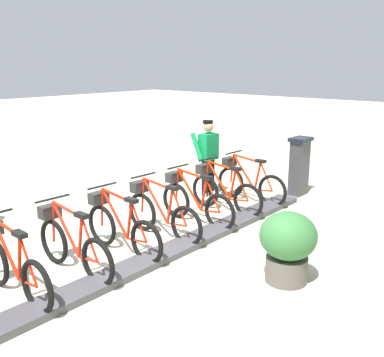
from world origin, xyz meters
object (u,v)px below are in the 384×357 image
at_px(bike_docked_2, 194,200).
at_px(bike_docked_3, 160,212).
at_px(bike_docked_1, 223,190).
at_px(planter_bush, 288,244).
at_px(payment_kiosk, 299,165).
at_px(bike_docked_0, 248,181).
at_px(bike_docked_5, 71,244).
at_px(bike_docked_4, 120,226).
at_px(worker_near_rack, 208,155).
at_px(bike_docked_6, 11,265).

xyz_separation_m(bike_docked_2, bike_docked_3, (0.00, 0.88, 0.00)).
height_order(bike_docked_1, planter_bush, bike_docked_1).
relative_size(payment_kiosk, bike_docked_3, 0.74).
distance_m(bike_docked_0, bike_docked_2, 1.76).
relative_size(bike_docked_3, bike_docked_5, 1.00).
height_order(bike_docked_1, bike_docked_4, same).
height_order(bike_docked_3, worker_near_rack, worker_near_rack).
bearing_deg(bike_docked_3, bike_docked_0, -90.00).
bearing_deg(bike_docked_0, planter_bush, 131.76).
bearing_deg(bike_docked_5, bike_docked_0, -90.00).
bearing_deg(bike_docked_6, bike_docked_3, -90.00).
height_order(bike_docked_2, planter_bush, bike_docked_2).
bearing_deg(bike_docked_3, bike_docked_2, -90.00).
bearing_deg(payment_kiosk, bike_docked_2, 78.87).
distance_m(bike_docked_3, planter_bush, 2.42).
distance_m(payment_kiosk, planter_bush, 4.27).
xyz_separation_m(payment_kiosk, planter_bush, (-1.84, 3.85, -0.12)).
distance_m(bike_docked_0, worker_near_rack, 1.04).
height_order(payment_kiosk, planter_bush, payment_kiosk).
distance_m(bike_docked_2, bike_docked_6, 3.52).
bearing_deg(bike_docked_3, worker_near_rack, -69.66).
height_order(bike_docked_2, bike_docked_4, same).
distance_m(bike_docked_3, worker_near_rack, 2.61).
relative_size(bike_docked_4, worker_near_rack, 1.04).
relative_size(bike_docked_2, bike_docked_5, 1.00).
bearing_deg(bike_docked_0, bike_docked_4, 90.00).
height_order(payment_kiosk, bike_docked_0, payment_kiosk).
height_order(bike_docked_3, bike_docked_5, same).
xyz_separation_m(bike_docked_0, planter_bush, (-2.41, 2.70, 0.11)).
bearing_deg(bike_docked_5, bike_docked_6, 90.00).
height_order(bike_docked_0, bike_docked_2, same).
xyz_separation_m(bike_docked_2, bike_docked_6, (0.00, 3.52, 0.00)).
height_order(bike_docked_1, worker_near_rack, worker_near_rack).
distance_m(bike_docked_1, bike_docked_2, 0.88).
relative_size(payment_kiosk, bike_docked_5, 0.74).
bearing_deg(bike_docked_2, worker_near_rack, -59.69).
relative_size(bike_docked_0, bike_docked_6, 1.00).
height_order(payment_kiosk, bike_docked_2, payment_kiosk).
bearing_deg(worker_near_rack, bike_docked_4, 105.19).
bearing_deg(bike_docked_0, bike_docked_5, 90.00).
distance_m(bike_docked_5, planter_bush, 2.95).
relative_size(worker_near_rack, planter_bush, 1.71).
bearing_deg(bike_docked_3, bike_docked_5, 90.00).
relative_size(bike_docked_0, bike_docked_3, 1.00).
relative_size(bike_docked_2, bike_docked_6, 1.00).
xyz_separation_m(payment_kiosk, bike_docked_6, (0.57, 6.43, -0.24)).
bearing_deg(bike_docked_4, bike_docked_5, 90.00).
height_order(bike_docked_0, bike_docked_5, same).
bearing_deg(bike_docked_4, bike_docked_0, -90.00).
relative_size(bike_docked_1, planter_bush, 1.77).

